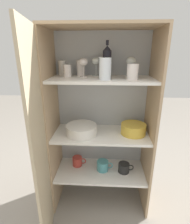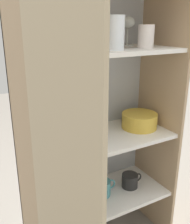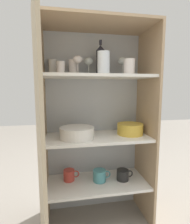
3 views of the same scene
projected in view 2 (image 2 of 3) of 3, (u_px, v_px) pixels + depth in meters
name	position (u px, v px, depth m)	size (l,w,h in m)	color
cupboard_back_panel	(84.00, 117.00, 1.49)	(0.79, 0.02, 1.46)	#B2B7BC
cupboard_side_left	(24.00, 144.00, 1.16)	(0.02, 0.38, 1.46)	tan
cupboard_side_right	(158.00, 116.00, 1.52)	(0.02, 0.38, 1.46)	tan
shelf_board_lower	(100.00, 198.00, 1.48)	(0.76, 0.35, 0.02)	white
shelf_board_middle	(100.00, 139.00, 1.36)	(0.76, 0.35, 0.02)	white
shelf_board_upper	(100.00, 51.00, 1.22)	(0.76, 0.35, 0.02)	white
cupboard_door	(64.00, 187.00, 0.86)	(0.09, 0.39, 1.46)	tan
tumbler_glass_0	(115.00, 33.00, 1.13)	(0.08, 0.08, 0.15)	white
tumbler_glass_1	(25.00, 36.00, 1.15)	(0.06, 0.06, 0.12)	white
tumbler_glass_2	(44.00, 40.00, 1.11)	(0.06, 0.06, 0.09)	silver
tumbler_glass_3	(146.00, 36.00, 1.24)	(0.08, 0.08, 0.11)	silver
tumbler_glass_4	(58.00, 35.00, 1.21)	(0.07, 0.07, 0.12)	silver
wine_glass_0	(80.00, 25.00, 1.25)	(0.07, 0.07, 0.14)	white
wine_glass_1	(70.00, 26.00, 1.15)	(0.07, 0.07, 0.14)	silver
wine_glass_2	(128.00, 24.00, 1.35)	(0.07, 0.07, 0.15)	white
wine_bottle	(99.00, 23.00, 1.26)	(0.06, 0.06, 0.26)	black
plate_stack_white	(75.00, 138.00, 1.25)	(0.24, 0.24, 0.08)	silver
mixing_bowl_large	(139.00, 120.00, 1.47)	(0.20, 0.20, 0.08)	gold
coffee_mug_primary	(102.00, 188.00, 1.47)	(0.14, 0.10, 0.09)	teal
coffee_mug_extra_1	(60.00, 195.00, 1.41)	(0.12, 0.09, 0.09)	#BC3D33
coffee_mug_extra_2	(130.00, 180.00, 1.55)	(0.13, 0.09, 0.08)	black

